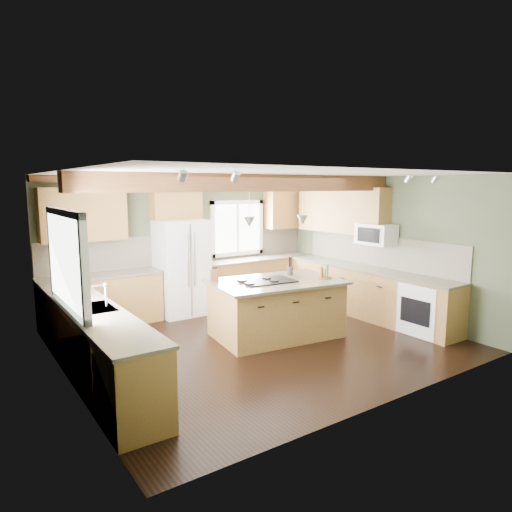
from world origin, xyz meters
TOP-DOWN VIEW (x-y plane):
  - floor at (0.00, 0.00)m, footprint 5.60×5.60m
  - ceiling at (0.00, 0.00)m, footprint 5.60×5.60m
  - wall_back at (0.00, 2.50)m, footprint 5.60×0.00m
  - wall_left at (-2.80, 0.00)m, footprint 0.00×5.00m
  - wall_right at (2.80, 0.00)m, footprint 0.00×5.00m
  - ceiling_beam at (0.00, 0.08)m, footprint 5.55×0.26m
  - soffit_trim at (0.00, 2.40)m, footprint 5.55×0.20m
  - backsplash_back at (0.00, 2.48)m, footprint 5.58×0.03m
  - backsplash_right at (2.78, 0.05)m, footprint 0.03×3.70m
  - base_cab_back_left at (-1.79, 2.20)m, footprint 2.02×0.60m
  - counter_back_left at (-1.79, 2.20)m, footprint 2.06×0.64m
  - base_cab_back_right at (1.49, 2.20)m, footprint 2.62×0.60m
  - counter_back_right at (1.49, 2.20)m, footprint 2.66×0.64m
  - base_cab_left at (-2.50, 0.05)m, footprint 0.60×3.70m
  - counter_left at (-2.50, 0.05)m, footprint 0.64×3.74m
  - base_cab_right at (2.50, 0.05)m, footprint 0.60×3.70m
  - counter_right at (2.50, 0.05)m, footprint 0.64×3.74m
  - upper_cab_back_left at (-1.99, 2.33)m, footprint 1.40×0.35m
  - upper_cab_over_fridge at (-0.30, 2.33)m, footprint 0.96×0.35m
  - upper_cab_right at (2.62, 0.90)m, footprint 0.35×2.20m
  - upper_cab_back_corner at (2.30, 2.33)m, footprint 0.90×0.35m
  - window_left at (-2.78, 0.05)m, footprint 0.04×1.60m
  - window_back at (1.15, 2.48)m, footprint 1.10×0.04m
  - sink at (-2.50, 0.05)m, footprint 0.50×0.65m
  - faucet at (-2.32, 0.05)m, footprint 0.02×0.02m
  - dishwasher at (-2.49, -1.25)m, footprint 0.60×0.60m
  - oven at (2.49, -1.25)m, footprint 0.60×0.72m
  - microwave at (2.58, -0.05)m, footprint 0.40×0.70m
  - pendant_left at (-0.08, 0.14)m, footprint 0.18×0.18m
  - pendant_right at (0.88, 0.02)m, footprint 0.18×0.18m
  - refrigerator at (-0.30, 2.12)m, footprint 0.90×0.74m
  - island at (0.40, 0.08)m, footprint 2.07×1.42m
  - island_top at (0.40, 0.08)m, footprint 2.21×1.56m
  - cooktop at (0.24, 0.10)m, footprint 0.90×0.66m
  - knife_block at (-0.46, 0.57)m, footprint 0.14×0.12m
  - utensil_crock at (0.88, 0.34)m, footprint 0.11×0.11m
  - bottle_tray at (1.18, -0.20)m, footprint 0.27×0.27m

SIDE VIEW (x-z plane):
  - floor at x=0.00m, z-range 0.00..0.00m
  - dishwasher at x=-2.49m, z-range 0.01..0.85m
  - oven at x=2.49m, z-range 0.01..0.85m
  - base_cab_back_left at x=-1.79m, z-range 0.00..0.88m
  - base_cab_back_right at x=1.49m, z-range 0.00..0.88m
  - base_cab_left at x=-2.50m, z-range 0.00..0.88m
  - base_cab_right at x=2.50m, z-range 0.00..0.88m
  - island at x=0.40m, z-range 0.00..0.88m
  - counter_back_left at x=-1.79m, z-range 0.88..0.92m
  - counter_back_right at x=1.49m, z-range 0.88..0.92m
  - counter_left at x=-2.50m, z-range 0.88..0.92m
  - counter_right at x=2.50m, z-range 0.88..0.92m
  - refrigerator at x=-0.30m, z-range 0.00..1.80m
  - island_top at x=0.40m, z-range 0.88..0.92m
  - sink at x=-2.50m, z-range 0.89..0.92m
  - cooktop at x=0.24m, z-range 0.92..0.94m
  - utensil_crock at x=0.88m, z-range 0.92..1.06m
  - knife_block at x=-0.46m, z-range 0.92..1.12m
  - bottle_tray at x=1.18m, z-range 0.92..1.14m
  - faucet at x=-2.32m, z-range 0.91..1.19m
  - backsplash_back at x=0.00m, z-range 0.92..1.50m
  - backsplash_right at x=2.78m, z-range 0.92..1.50m
  - wall_back at x=0.00m, z-range -1.50..4.10m
  - wall_left at x=-2.80m, z-range -1.20..3.80m
  - wall_right at x=2.80m, z-range -1.20..3.80m
  - window_back at x=1.15m, z-range 1.05..2.05m
  - window_left at x=-2.78m, z-range 1.02..2.08m
  - microwave at x=2.58m, z-range 1.36..1.74m
  - pendant_left at x=-0.08m, z-range 1.80..1.96m
  - pendant_right at x=0.88m, z-range 1.80..1.96m
  - upper_cab_back_left at x=-1.99m, z-range 1.50..2.40m
  - upper_cab_right at x=2.62m, z-range 1.50..2.40m
  - upper_cab_back_corner at x=2.30m, z-range 1.50..2.40m
  - upper_cab_over_fridge at x=-0.30m, z-range 1.80..2.50m
  - ceiling_beam at x=0.00m, z-range 2.34..2.60m
  - soffit_trim at x=0.00m, z-range 2.49..2.59m
  - ceiling at x=0.00m, z-range 2.60..2.60m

